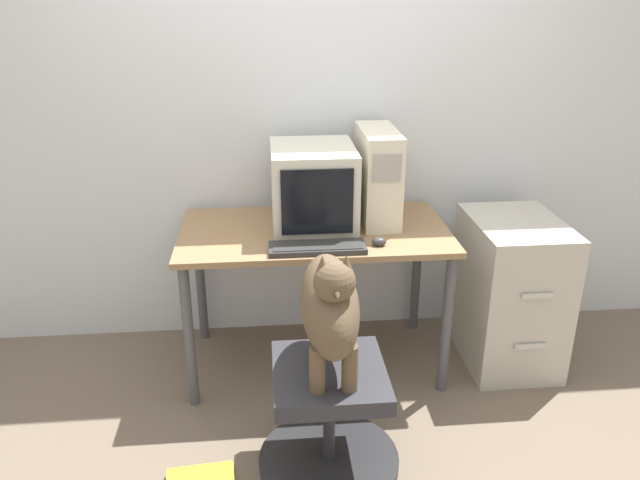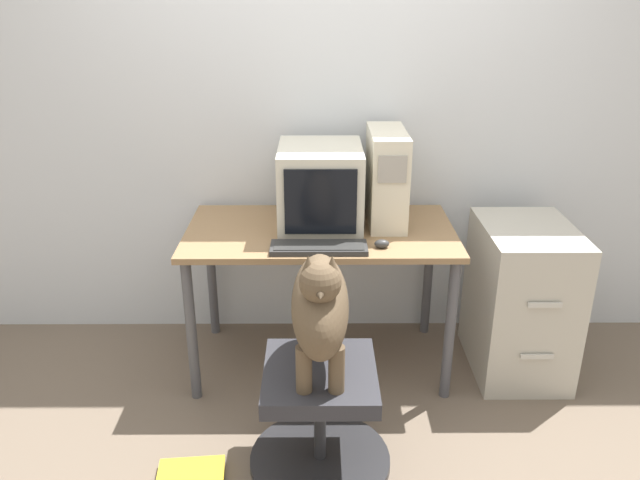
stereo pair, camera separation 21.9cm
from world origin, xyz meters
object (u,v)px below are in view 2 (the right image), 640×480
object	(u,v)px
keyboard	(319,247)
dog	(320,305)
crt_monitor	(320,186)
office_chair	(320,419)
pc_tower	(386,177)
filing_cabinet	(520,299)
book_stack_floor	(191,476)

from	to	relation	value
keyboard	dog	bearing A→B (deg)	-89.75
crt_monitor	office_chair	bearing A→B (deg)	-90.33
office_chair	dog	bearing A→B (deg)	-90.00
pc_tower	office_chair	world-z (taller)	pc_tower
filing_cabinet	book_stack_floor	distance (m)	1.82
dog	filing_cabinet	size ratio (longest dim) A/B	0.72
crt_monitor	filing_cabinet	world-z (taller)	crt_monitor
dog	book_stack_floor	world-z (taller)	dog
pc_tower	book_stack_floor	world-z (taller)	pc_tower
pc_tower	crt_monitor	bearing A→B (deg)	-171.55
keyboard	office_chair	distance (m)	0.76
office_chair	filing_cabinet	bearing A→B (deg)	35.55
crt_monitor	keyboard	distance (m)	0.38
pc_tower	filing_cabinet	distance (m)	0.94
crt_monitor	office_chair	size ratio (longest dim) A/B	0.82
pc_tower	dog	distance (m)	0.99
book_stack_floor	keyboard	bearing A→B (deg)	49.17
keyboard	filing_cabinet	bearing A→B (deg)	11.92
crt_monitor	pc_tower	bearing A→B (deg)	8.45
pc_tower	dog	xyz separation A→B (m)	(-0.34, -0.90, -0.24)
dog	book_stack_floor	xyz separation A→B (m)	(-0.53, -0.09, -0.75)
keyboard	filing_cabinet	world-z (taller)	keyboard
filing_cabinet	book_stack_floor	world-z (taller)	filing_cabinet
crt_monitor	keyboard	world-z (taller)	crt_monitor
office_chair	filing_cabinet	world-z (taller)	filing_cabinet
book_stack_floor	filing_cabinet	bearing A→B (deg)	28.00
crt_monitor	book_stack_floor	bearing A→B (deg)	-119.61
crt_monitor	keyboard	size ratio (longest dim) A/B	1.10
keyboard	filing_cabinet	size ratio (longest dim) A/B	0.56
office_chair	book_stack_floor	world-z (taller)	office_chair
office_chair	crt_monitor	bearing A→B (deg)	89.67
filing_cabinet	pc_tower	bearing A→B (deg)	166.85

